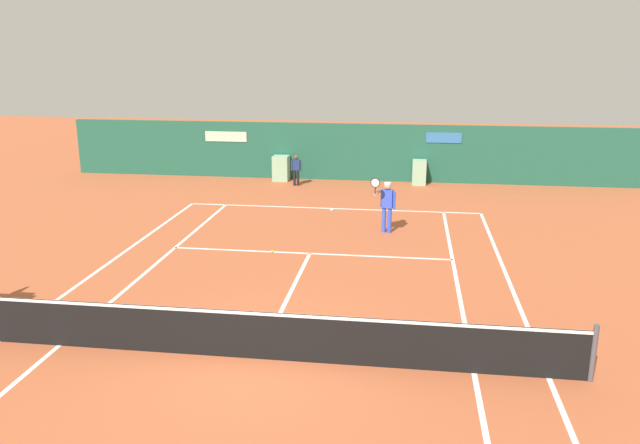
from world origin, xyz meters
name	(u,v)px	position (x,y,z in m)	size (l,w,h in m)	color
ground_plane	(264,345)	(0.00, 0.58, 0.00)	(80.00, 80.00, 0.01)	#B25633
tennis_net	(257,334)	(0.00, 0.00, 0.51)	(12.10, 0.10, 1.07)	#4C4C51
sponsor_back_wall	(347,153)	(-0.01, 16.97, 1.20)	(25.00, 1.02, 2.48)	#1E5642
player_on_baseline	(387,203)	(2.06, 8.85, 0.98)	(0.77, 0.67, 1.85)	blue
ball_kid_centre_post	(296,168)	(-2.00, 15.47, 0.75)	(0.43, 0.21, 1.31)	black
tennis_ball_by_sideline	(272,251)	(-1.08, 6.35, 0.03)	(0.07, 0.07, 0.07)	#CCE033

